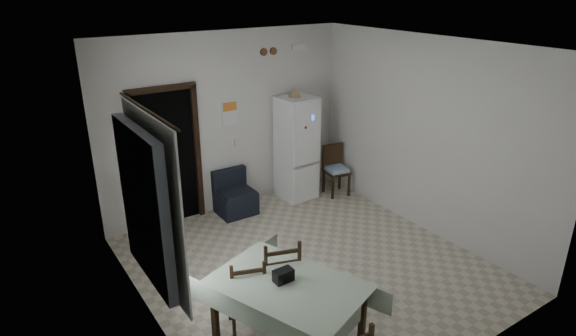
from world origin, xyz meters
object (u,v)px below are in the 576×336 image
(fridge, at_px, (297,148))
(dining_table, at_px, (288,316))
(navy_seat, at_px, (235,193))
(corner_chair, at_px, (337,171))
(dining_chair_far_right, at_px, (279,275))
(dining_chair_far_left, at_px, (246,292))

(fridge, xyz_separation_m, dining_table, (-2.23, -3.05, -0.50))
(navy_seat, distance_m, corner_chair, 1.88)
(fridge, relative_size, dining_chair_far_right, 1.77)
(fridge, distance_m, dining_chair_far_left, 3.55)
(navy_seat, relative_size, dining_chair_far_right, 0.71)
(fridge, height_order, dining_table, fridge)
(dining_chair_far_right, bearing_deg, dining_table, 84.67)
(fridge, height_order, navy_seat, fridge)
(dining_table, distance_m, dining_chair_far_right, 0.58)
(fridge, bearing_deg, corner_chair, -29.40)
(dining_chair_far_right, bearing_deg, navy_seat, -89.30)
(corner_chair, distance_m, dining_chair_far_right, 3.45)
(fridge, distance_m, navy_seat, 1.32)
(fridge, bearing_deg, dining_table, -128.71)
(corner_chair, relative_size, dining_chair_far_left, 0.96)
(dining_chair_far_right, bearing_deg, fridge, -110.25)
(fridge, bearing_deg, navy_seat, 177.49)
(dining_chair_far_left, bearing_deg, dining_table, 131.02)
(fridge, xyz_separation_m, navy_seat, (-1.21, 0.00, -0.54))
(corner_chair, bearing_deg, dining_chair_far_right, -131.04)
(navy_seat, distance_m, dining_chair_far_left, 2.83)
(fridge, xyz_separation_m, corner_chair, (0.64, -0.33, -0.45))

